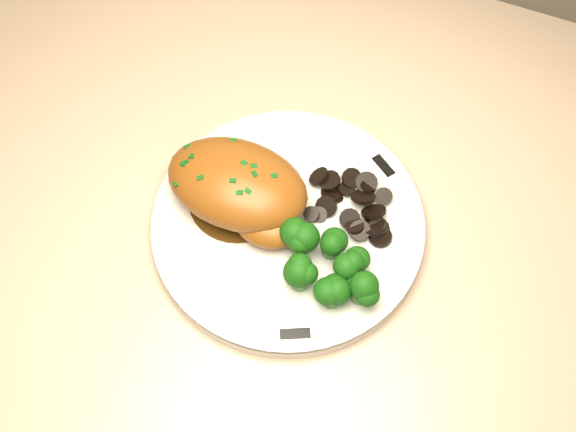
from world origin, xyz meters
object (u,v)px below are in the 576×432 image
at_px(counter, 440,375).
at_px(chicken_breast, 240,189).
at_px(broccoli_florets, 329,267).
at_px(plate, 288,225).

xyz_separation_m(counter, chicken_breast, (-0.28, -0.09, 0.53)).
distance_m(counter, broccoli_florets, 0.56).
relative_size(counter, broccoli_florets, 23.50).
xyz_separation_m(counter, broccoli_florets, (-0.17, -0.13, 0.52)).
height_order(counter, plate, counter).
relative_size(plate, chicken_breast, 1.84).
distance_m(plate, broccoli_florets, 0.08).
relative_size(counter, chicken_breast, 15.18).
bearing_deg(plate, counter, 21.22).
height_order(plate, broccoli_florets, broccoli_florets).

